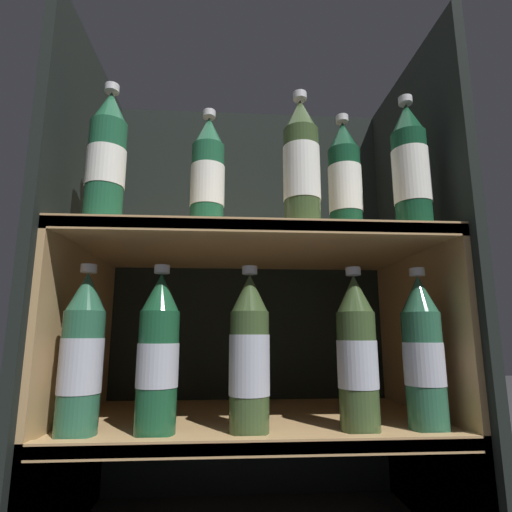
# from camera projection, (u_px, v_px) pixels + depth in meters

# --- Properties ---
(fridge_back_wall) EXTENTS (0.75, 0.02, 0.99)m
(fridge_back_wall) POSITION_uv_depth(u_px,v_px,m) (249.00, 287.00, 1.05)
(fridge_back_wall) COLOR black
(fridge_back_wall) RESTS_ON ground_plane
(fridge_side_left) EXTENTS (0.02, 0.44, 0.99)m
(fridge_side_left) POSITION_uv_depth(u_px,v_px,m) (76.00, 274.00, 0.82)
(fridge_side_left) COLOR black
(fridge_side_left) RESTS_ON ground_plane
(fridge_side_right) EXTENTS (0.02, 0.44, 0.99)m
(fridge_side_right) POSITION_uv_depth(u_px,v_px,m) (422.00, 277.00, 0.87)
(fridge_side_right) COLOR black
(fridge_side_right) RESTS_ON ground_plane
(shelf_lower) EXTENTS (0.71, 0.40, 0.22)m
(shelf_lower) POSITION_uv_depth(u_px,v_px,m) (254.00, 437.00, 0.77)
(shelf_lower) COLOR tan
(shelf_lower) RESTS_ON ground_plane
(shelf_upper) EXTENTS (0.71, 0.40, 0.56)m
(shelf_upper) POSITION_uv_depth(u_px,v_px,m) (254.00, 313.00, 0.82)
(shelf_upper) COLOR tan
(shelf_upper) RESTS_ON ground_plane
(bottle_upper_front_0) EXTENTS (0.07, 0.07, 0.28)m
(bottle_upper_front_0) POSITION_uv_depth(u_px,v_px,m) (107.00, 160.00, 0.73)
(bottle_upper_front_0) COLOR #1E5638
(bottle_upper_front_0) RESTS_ON shelf_upper
(bottle_upper_front_1) EXTENTS (0.07, 0.07, 0.28)m
(bottle_upper_front_1) POSITION_uv_depth(u_px,v_px,m) (301.00, 166.00, 0.75)
(bottle_upper_front_1) COLOR #384C28
(bottle_upper_front_1) RESTS_ON shelf_upper
(bottle_upper_front_2) EXTENTS (0.07, 0.07, 0.28)m
(bottle_upper_front_2) POSITION_uv_depth(u_px,v_px,m) (411.00, 170.00, 0.76)
(bottle_upper_front_2) COLOR #144228
(bottle_upper_front_2) RESTS_ON shelf_upper
(bottle_upper_back_0) EXTENTS (0.07, 0.07, 0.28)m
(bottle_upper_back_0) POSITION_uv_depth(u_px,v_px,m) (208.00, 179.00, 0.81)
(bottle_upper_back_0) COLOR #1E5638
(bottle_upper_back_0) RESTS_ON shelf_upper
(bottle_upper_back_1) EXTENTS (0.07, 0.07, 0.28)m
(bottle_upper_back_1) POSITION_uv_depth(u_px,v_px,m) (345.00, 183.00, 0.83)
(bottle_upper_back_1) COLOR #144228
(bottle_upper_back_1) RESTS_ON shelf_upper
(bottle_lower_front_0) EXTENTS (0.07, 0.07, 0.28)m
(bottle_lower_front_0) POSITION_uv_depth(u_px,v_px,m) (82.00, 355.00, 0.66)
(bottle_lower_front_0) COLOR #285B42
(bottle_lower_front_0) RESTS_ON shelf_lower
(bottle_lower_front_1) EXTENTS (0.07, 0.07, 0.28)m
(bottle_lower_front_1) POSITION_uv_depth(u_px,v_px,m) (158.00, 355.00, 0.67)
(bottle_lower_front_1) COLOR #194C2D
(bottle_lower_front_1) RESTS_ON shelf_lower
(bottle_lower_front_2) EXTENTS (0.07, 0.07, 0.28)m
(bottle_lower_front_2) POSITION_uv_depth(u_px,v_px,m) (249.00, 355.00, 0.68)
(bottle_lower_front_2) COLOR #384C28
(bottle_lower_front_2) RESTS_ON shelf_lower
(bottle_lower_front_3) EXTENTS (0.07, 0.07, 0.28)m
(bottle_lower_front_3) POSITION_uv_depth(u_px,v_px,m) (357.00, 354.00, 0.69)
(bottle_lower_front_3) COLOR #384C28
(bottle_lower_front_3) RESTS_ON shelf_lower
(bottle_lower_front_4) EXTENTS (0.07, 0.07, 0.28)m
(bottle_lower_front_4) POSITION_uv_depth(u_px,v_px,m) (423.00, 354.00, 0.70)
(bottle_lower_front_4) COLOR #285B42
(bottle_lower_front_4) RESTS_ON shelf_lower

